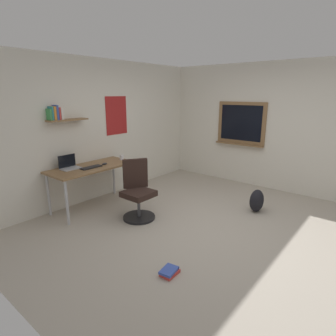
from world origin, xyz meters
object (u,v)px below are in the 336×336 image
(office_chair, at_px, (138,193))
(backpack, at_px, (257,201))
(desk, at_px, (92,170))
(book_stack_on_floor, at_px, (169,272))
(computer_mouse, at_px, (105,164))
(coffee_mug, at_px, (122,157))
(keyboard, at_px, (91,167))
(laptop, at_px, (69,165))

(office_chair, bearing_deg, backpack, -44.25)
(desk, relative_size, book_stack_on_floor, 6.48)
(computer_mouse, bearing_deg, coffee_mug, 6.44)
(keyboard, distance_m, backpack, 2.88)
(laptop, relative_size, computer_mouse, 2.98)
(desk, relative_size, keyboard, 4.04)
(desk, bearing_deg, coffee_mug, -3.02)
(backpack, bearing_deg, coffee_mug, 113.71)
(desk, bearing_deg, book_stack_on_floor, -106.06)
(laptop, distance_m, computer_mouse, 0.59)
(desk, xyz_separation_m, computer_mouse, (0.21, -0.08, 0.09))
(desk, distance_m, book_stack_on_floor, 2.45)
(computer_mouse, height_order, backpack, computer_mouse)
(keyboard, bearing_deg, laptop, 137.29)
(desk, relative_size, backpack, 3.83)
(laptop, distance_m, backpack, 3.23)
(office_chair, height_order, keyboard, office_chair)
(keyboard, relative_size, computer_mouse, 3.56)
(computer_mouse, relative_size, coffee_mug, 1.13)
(book_stack_on_floor, bearing_deg, office_chair, 57.92)
(backpack, distance_m, book_stack_on_floor, 2.31)
(keyboard, bearing_deg, desk, 48.38)
(computer_mouse, bearing_deg, laptop, 155.96)
(computer_mouse, bearing_deg, desk, 157.70)
(office_chair, distance_m, backpack, 2.04)
(office_chair, relative_size, computer_mouse, 9.13)
(coffee_mug, distance_m, book_stack_on_floor, 2.70)
(keyboard, bearing_deg, computer_mouse, 0.00)
(computer_mouse, bearing_deg, book_stack_on_floor, -111.46)
(keyboard, bearing_deg, office_chair, -71.48)
(laptop, distance_m, coffee_mug, 1.00)
(desk, bearing_deg, laptop, 154.93)
(desk, distance_m, coffee_mug, 0.66)
(office_chair, relative_size, keyboard, 2.57)
(office_chair, height_order, coffee_mug, office_chair)
(desk, bearing_deg, computer_mouse, -22.30)
(desk, relative_size, laptop, 4.83)
(office_chair, distance_m, coffee_mug, 1.06)
(desk, xyz_separation_m, office_chair, (0.20, -0.91, -0.27))
(computer_mouse, bearing_deg, office_chair, -90.34)
(desk, xyz_separation_m, book_stack_on_floor, (-0.65, -2.27, -0.65))
(desk, bearing_deg, keyboard, -131.62)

